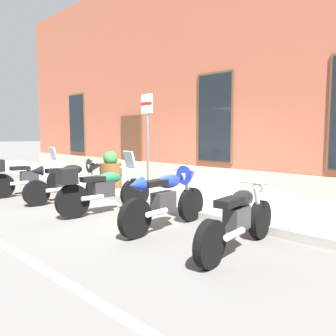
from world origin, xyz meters
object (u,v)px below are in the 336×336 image
(motorcycle_black_naked, at_px, (239,218))
(barrel_planter, at_px, (111,172))
(motorcycle_silver_touring, at_px, (27,176))
(motorcycle_green_touring, at_px, (101,188))
(parking_sign, at_px, (147,130))
(motorcycle_blue_sport, at_px, (169,195))
(motorcycle_black_sport, at_px, (72,179))

(motorcycle_black_naked, distance_m, barrel_planter, 5.44)
(motorcycle_silver_touring, bearing_deg, motorcycle_green_touring, 2.85)
(motorcycle_green_touring, xyz_separation_m, parking_sign, (-0.19, 1.47, 1.20))
(motorcycle_silver_touring, xyz_separation_m, motorcycle_black_naked, (6.49, 0.25, -0.07))
(motorcycle_silver_touring, height_order, parking_sign, parking_sign)
(motorcycle_blue_sport, bearing_deg, motorcycle_green_touring, -172.18)
(motorcycle_black_sport, xyz_separation_m, parking_sign, (1.40, 1.22, 1.18))
(motorcycle_silver_touring, distance_m, motorcycle_green_touring, 3.23)
(motorcycle_green_touring, relative_size, motorcycle_black_naked, 0.98)
(motorcycle_blue_sport, distance_m, parking_sign, 2.55)
(motorcycle_black_sport, bearing_deg, parking_sign, 41.18)
(parking_sign, bearing_deg, motorcycle_blue_sport, -32.86)
(motorcycle_silver_touring, bearing_deg, barrel_planter, 54.82)
(motorcycle_green_touring, height_order, motorcycle_blue_sport, motorcycle_green_touring)
(motorcycle_black_sport, height_order, barrel_planter, barrel_planter)
(motorcycle_green_touring, height_order, parking_sign, parking_sign)
(motorcycle_silver_touring, xyz_separation_m, motorcycle_blue_sport, (4.95, 0.40, 0.04))
(motorcycle_black_naked, bearing_deg, motorcycle_green_touring, -178.41)
(motorcycle_green_touring, bearing_deg, motorcycle_silver_touring, -177.15)
(motorcycle_silver_touring, height_order, motorcycle_black_sport, motorcycle_silver_touring)
(motorcycle_black_sport, relative_size, motorcycle_blue_sport, 1.01)
(motorcycle_black_naked, height_order, barrel_planter, barrel_planter)
(motorcycle_green_touring, bearing_deg, parking_sign, 97.26)
(motorcycle_blue_sport, relative_size, barrel_planter, 2.04)
(motorcycle_silver_touring, bearing_deg, motorcycle_black_sport, 13.99)
(parking_sign, bearing_deg, motorcycle_green_touring, -82.74)
(motorcycle_silver_touring, distance_m, motorcycle_blue_sport, 4.97)
(motorcycle_green_touring, xyz_separation_m, motorcycle_blue_sport, (1.73, 0.24, 0.04))
(motorcycle_blue_sport, bearing_deg, motorcycle_black_naked, -5.45)
(parking_sign, bearing_deg, barrel_planter, 173.93)
(motorcycle_black_sport, relative_size, motorcycle_black_naked, 0.98)
(motorcycle_black_naked, height_order, parking_sign, parking_sign)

